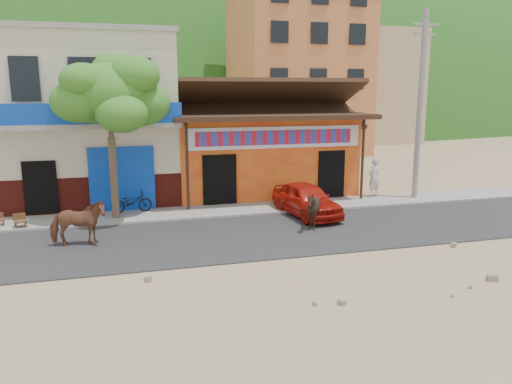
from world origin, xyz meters
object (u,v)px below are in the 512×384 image
cow_dark (313,209)px  red_car (306,199)px  utility_pole (420,106)px  cow_tan (78,223)px  tree (111,137)px  cafe_chair_right (20,215)px  pedestrian (374,177)px  scooter (132,202)px

cow_dark → red_car: bearing=149.6°
utility_pole → cow_tan: size_ratio=4.71×
cow_dark → tree: bearing=-131.8°
cafe_chair_right → cow_dark: bearing=-33.0°
cow_dark → pedestrian: pedestrian is taller
scooter → cafe_chair_right: 3.97m
utility_pole → scooter: 12.72m
cow_dark → cafe_chair_right: bearing=-121.7°
cafe_chair_right → utility_pole: bearing=-15.9°
tree → scooter: bearing=47.1°
scooter → pedestrian: (10.52, 0.21, 0.45)m
red_car → cafe_chair_right: 10.33m
tree → pedestrian: tree is taller
red_car → scooter: bearing=156.1°
utility_pole → cafe_chair_right: utility_pole is taller
cow_dark → cow_tan: bearing=-107.9°
red_car → pedestrian: size_ratio=2.17×
tree → utility_pole: utility_pole is taller
tree → cow_dark: size_ratio=4.41×
utility_pole → cow_tan: (-13.91, -3.17, -3.36)m
utility_pole → red_car: 6.83m
cafe_chair_right → scooter: bearing=-1.7°
pedestrian → cafe_chair_right: bearing=-14.5°
cow_dark → pedestrian: bearing=114.3°
red_car → cow_tan: bearing=-175.7°
cow_dark → scooter: cow_dark is taller
utility_pole → tree: bearing=-179.1°
utility_pole → cow_dark: 7.73m
scooter → cafe_chair_right: cafe_chair_right is taller
utility_pole → scooter: utility_pole is taller
utility_pole → pedestrian: 3.62m
scooter → cafe_chair_right: bearing=100.4°
scooter → pedestrian: pedestrian is taller
tree → cafe_chair_right: tree is taller
utility_pole → cow_tan: utility_pole is taller
cafe_chair_right → pedestrian: bearing=-13.0°
cow_tan → pedestrian: size_ratio=0.99×
scooter → pedestrian: bearing=-95.3°
tree → cafe_chair_right: size_ratio=6.92×
cow_tan → utility_pole: bearing=-76.6°
scooter → utility_pole: bearing=-98.5°
cow_tan → scooter: size_ratio=1.09×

